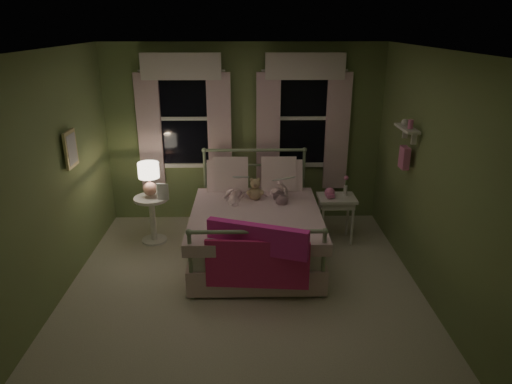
{
  "coord_description": "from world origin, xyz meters",
  "views": [
    {
      "loc": [
        0.06,
        -4.43,
        2.85
      ],
      "look_at": [
        0.15,
        0.51,
        1.0
      ],
      "focal_mm": 32.0,
      "sensor_mm": 36.0,
      "label": 1
    }
  ],
  "objects_px": {
    "bed": "(256,228)",
    "child_right": "(276,174)",
    "teddy_bear": "(255,191)",
    "nightstand_right": "(336,204)",
    "child_left": "(234,173)",
    "nightstand_left": "(152,213)",
    "table_lamp": "(149,176)"
  },
  "relations": [
    {
      "from": "teddy_bear",
      "to": "nightstand_right",
      "type": "bearing_deg",
      "value": 6.41
    },
    {
      "from": "bed",
      "to": "child_left",
      "type": "xyz_separation_m",
      "value": [
        -0.28,
        0.42,
        0.59
      ]
    },
    {
      "from": "child_left",
      "to": "nightstand_right",
      "type": "distance_m",
      "value": 1.44
    },
    {
      "from": "child_right",
      "to": "table_lamp",
      "type": "distance_m",
      "value": 1.67
    },
    {
      "from": "child_left",
      "to": "teddy_bear",
      "type": "xyz_separation_m",
      "value": [
        0.28,
        -0.16,
        -0.19
      ]
    },
    {
      "from": "child_right",
      "to": "bed",
      "type": "bearing_deg",
      "value": 49.23
    },
    {
      "from": "child_left",
      "to": "nightstand_right",
      "type": "height_order",
      "value": "child_left"
    },
    {
      "from": "bed",
      "to": "nightstand_left",
      "type": "height_order",
      "value": "bed"
    },
    {
      "from": "teddy_bear",
      "to": "nightstand_right",
      "type": "height_order",
      "value": "teddy_bear"
    },
    {
      "from": "child_right",
      "to": "nightstand_left",
      "type": "distance_m",
      "value": 1.76
    },
    {
      "from": "child_left",
      "to": "table_lamp",
      "type": "xyz_separation_m",
      "value": [
        -1.11,
        -0.01,
        -0.02
      ]
    },
    {
      "from": "bed",
      "to": "child_left",
      "type": "relative_size",
      "value": 2.49
    },
    {
      "from": "child_left",
      "to": "nightstand_left",
      "type": "relative_size",
      "value": 1.26
    },
    {
      "from": "child_left",
      "to": "child_right",
      "type": "distance_m",
      "value": 0.56
    },
    {
      "from": "bed",
      "to": "child_right",
      "type": "relative_size",
      "value": 2.61
    },
    {
      "from": "bed",
      "to": "child_right",
      "type": "xyz_separation_m",
      "value": [
        0.28,
        0.42,
        0.57
      ]
    },
    {
      "from": "bed",
      "to": "nightstand_right",
      "type": "height_order",
      "value": "bed"
    },
    {
      "from": "child_left",
      "to": "teddy_bear",
      "type": "height_order",
      "value": "child_left"
    },
    {
      "from": "bed",
      "to": "nightstand_left",
      "type": "distance_m",
      "value": 1.46
    },
    {
      "from": "nightstand_left",
      "to": "table_lamp",
      "type": "distance_m",
      "value": 0.54
    },
    {
      "from": "child_right",
      "to": "nightstand_left",
      "type": "height_order",
      "value": "child_right"
    },
    {
      "from": "nightstand_left",
      "to": "table_lamp",
      "type": "bearing_deg",
      "value": 135.0
    },
    {
      "from": "teddy_bear",
      "to": "child_right",
      "type": "bearing_deg",
      "value": 29.5
    },
    {
      "from": "child_right",
      "to": "teddy_bear",
      "type": "bearing_deg",
      "value": 22.33
    },
    {
      "from": "table_lamp",
      "to": "child_right",
      "type": "bearing_deg",
      "value": 0.24
    },
    {
      "from": "child_right",
      "to": "teddy_bear",
      "type": "relative_size",
      "value": 2.52
    },
    {
      "from": "bed",
      "to": "teddy_bear",
      "type": "height_order",
      "value": "bed"
    },
    {
      "from": "bed",
      "to": "child_right",
      "type": "bearing_deg",
      "value": 56.4
    },
    {
      "from": "bed",
      "to": "teddy_bear",
      "type": "relative_size",
      "value": 6.59
    },
    {
      "from": "nightstand_left",
      "to": "table_lamp",
      "type": "relative_size",
      "value": 1.44
    },
    {
      "from": "nightstand_left",
      "to": "nightstand_right",
      "type": "height_order",
      "value": "same"
    },
    {
      "from": "table_lamp",
      "to": "nightstand_right",
      "type": "distance_m",
      "value": 2.53
    }
  ]
}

